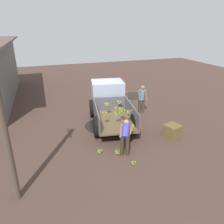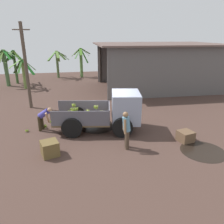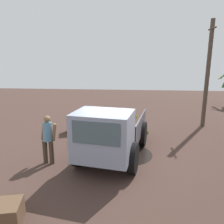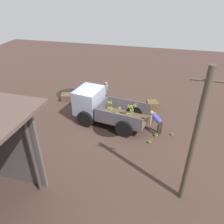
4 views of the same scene
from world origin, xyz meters
name	(u,v)px [view 1 (image 1 of 4)]	position (x,y,z in m)	size (l,w,h in m)	color
ground	(103,120)	(0.00, 0.00, 0.00)	(36.00, 36.00, 0.00)	#47322B
mud_patch_0	(133,96)	(3.31, -3.29, 0.00)	(1.84, 1.84, 0.01)	black
mud_patch_1	(104,126)	(-0.69, 0.16, 0.00)	(1.92, 1.92, 0.01)	black
cargo_truck	(109,100)	(0.19, -0.42, 1.01)	(4.39, 2.54, 1.92)	brown
utility_pole	(1,114)	(-4.55, 4.04, 2.68)	(0.99, 0.20, 5.27)	#4D3F34
person_foreground_visitor	(142,98)	(0.24, -2.41, 0.91)	(0.39, 0.61, 1.63)	#433528
person_worker_loading	(125,135)	(-3.28, 0.08, 0.75)	(0.77, 0.75, 1.25)	#352C1A
banana_bunch_on_ground_0	(100,151)	(-3.06, 1.06, 0.09)	(0.19, 0.20, 0.16)	#4B4431
banana_bunch_on_ground_1	(118,151)	(-3.34, 0.42, 0.11)	(0.26, 0.26, 0.21)	#47402E
banana_bunch_on_ground_2	(134,162)	(-4.17, 0.10, 0.08)	(0.19, 0.19, 0.14)	brown
wooden_crate_0	(172,131)	(-2.87, -2.40, 0.30)	(0.64, 0.64, 0.60)	brown
wooden_crate_1	(121,95)	(3.05, -2.28, 0.23)	(0.62, 0.62, 0.47)	brown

